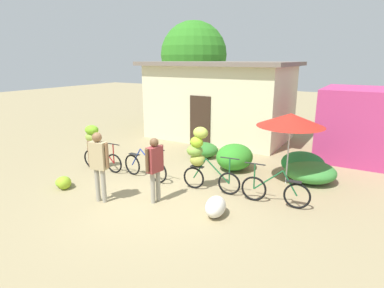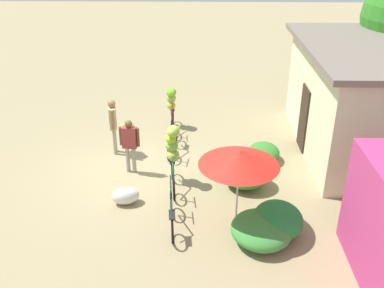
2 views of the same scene
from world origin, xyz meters
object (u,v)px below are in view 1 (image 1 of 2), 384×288
object	(u,v)px
building_low	(220,100)
banana_pile_on_ground	(64,182)
produce_sack	(215,207)
person_bystander	(99,160)
market_umbrella	(291,120)
person_vendor	(155,164)
bicycle_near_pile	(145,167)
shop_pink	(371,125)
bicycle_leftmost	(95,143)
tree_behind_building	(194,55)
bicycle_by_shop	(275,191)
bicycle_center_loaded	(200,154)

from	to	relation	value
building_low	banana_pile_on_ground	world-z (taller)	building_low
produce_sack	person_bystander	bearing A→B (deg)	-164.58
market_umbrella	person_bystander	bearing A→B (deg)	-135.73
person_vendor	bicycle_near_pile	bearing A→B (deg)	137.63
person_vendor	shop_pink	bearing A→B (deg)	56.85
bicycle_near_pile	person_vendor	bearing A→B (deg)	-42.37
bicycle_leftmost	bicycle_near_pile	distance (m)	1.93
shop_pink	person_bystander	size ratio (longest dim) A/B	1.84
banana_pile_on_ground	person_vendor	world-z (taller)	person_vendor
tree_behind_building	bicycle_by_shop	world-z (taller)	tree_behind_building
bicycle_center_loaded	produce_sack	xyz separation A→B (m)	(1.03, -1.14, -0.78)
building_low	shop_pink	bearing A→B (deg)	-3.63
bicycle_center_loaded	bicycle_near_pile	bearing A→B (deg)	-176.14
bicycle_center_loaded	person_bystander	xyz separation A→B (m)	(-1.71, -1.90, 0.07)
building_low	banana_pile_on_ground	xyz separation A→B (m)	(-1.04, -7.47, -1.50)
produce_sack	person_vendor	xyz separation A→B (m)	(-1.59, -0.09, 0.76)
shop_pink	banana_pile_on_ground	distance (m)	9.98
tree_behind_building	market_umbrella	distance (m)	9.24
market_umbrella	bicycle_near_pile	bearing A→B (deg)	-154.81
building_low	produce_sack	xyz separation A→B (m)	(3.22, -6.82, -1.44)
market_umbrella	bicycle_near_pile	distance (m)	4.29
bicycle_leftmost	bicycle_by_shop	size ratio (longest dim) A/B	0.95
tree_behind_building	bicycle_leftmost	world-z (taller)	tree_behind_building
shop_pink	person_vendor	xyz separation A→B (m)	(-4.26, -6.53, -0.24)
market_umbrella	tree_behind_building	bearing A→B (deg)	136.95
shop_pink	bicycle_center_loaded	bearing A→B (deg)	-125.01
bicycle_center_loaded	banana_pile_on_ground	world-z (taller)	bicycle_center_loaded
bicycle_near_pile	person_vendor	size ratio (longest dim) A/B	1.04
person_bystander	shop_pink	bearing A→B (deg)	53.02
banana_pile_on_ground	bicycle_leftmost	bearing A→B (deg)	104.29
building_low	bicycle_leftmost	world-z (taller)	building_low
shop_pink	bicycle_leftmost	world-z (taller)	shop_pink
shop_pink	bicycle_near_pile	world-z (taller)	shop_pink
tree_behind_building	banana_pile_on_ground	xyz separation A→B (m)	(1.53, -9.59, -3.41)
bicycle_leftmost	produce_sack	world-z (taller)	bicycle_leftmost
person_bystander	bicycle_leftmost	bearing A→B (deg)	139.47
produce_sack	person_bystander	size ratio (longest dim) A/B	0.40
tree_behind_building	bicycle_leftmost	size ratio (longest dim) A/B	3.38
shop_pink	banana_pile_on_ground	bearing A→B (deg)	-134.34
building_low	bicycle_near_pile	bearing A→B (deg)	-85.84
bicycle_leftmost	bicycle_by_shop	distance (m)	5.64
market_umbrella	bicycle_by_shop	world-z (taller)	market_umbrella
building_low	bicycle_center_loaded	xyz separation A→B (m)	(2.19, -5.67, -0.66)
person_bystander	bicycle_near_pile	bearing A→B (deg)	91.99
building_low	bicycle_near_pile	world-z (taller)	building_low
building_low	bicycle_leftmost	xyz separation A→B (m)	(-1.43, -5.94, -0.79)
person_vendor	person_bystander	world-z (taller)	person_bystander
bicycle_by_shop	produce_sack	xyz separation A→B (m)	(-0.96, -1.24, -0.13)
building_low	bicycle_near_pile	size ratio (longest dim) A/B	3.72
bicycle_center_loaded	banana_pile_on_ground	bearing A→B (deg)	-150.83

